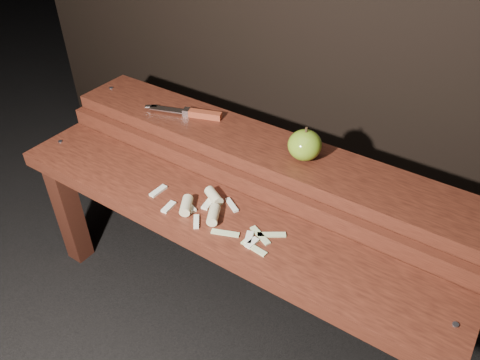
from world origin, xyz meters
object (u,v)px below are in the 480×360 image
Objects in this scene: bench_front_tier at (213,236)px; apple at (305,145)px; bench_rear_tier at (262,171)px; knife at (195,113)px.

bench_front_tier is 13.68× the size of apple.
knife is (-0.23, 0.02, 0.10)m from bench_rear_tier.
bench_front_tier is 0.23m from bench_rear_tier.
knife is at bearing 178.19° from apple.
knife is (-0.35, 0.01, -0.03)m from apple.
bench_rear_tier is 0.17m from apple.
apple is 0.35m from knife.
bench_front_tier is at bearing -45.97° from knife.
apple reaches higher than knife.
knife reaches higher than bench_rear_tier.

